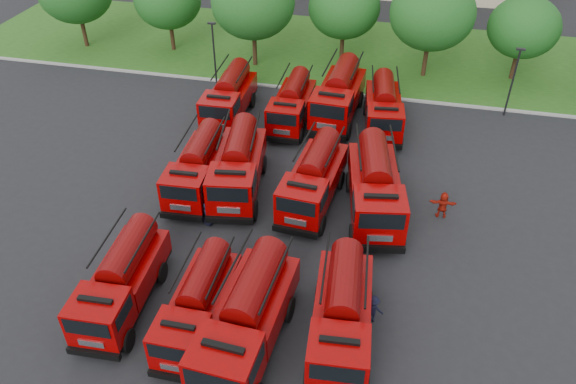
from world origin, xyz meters
name	(u,v)px	position (x,y,z in m)	size (l,w,h in m)	color
ground	(292,246)	(0.00, 0.00, 0.00)	(140.00, 140.00, 0.00)	black
lawn	(355,53)	(0.00, 26.00, 0.06)	(70.00, 16.00, 0.12)	#1D4A13
curb	(342,93)	(0.00, 17.90, 0.07)	(70.00, 0.30, 0.14)	gray
tree_1	(168,0)	(-16.00, 23.00, 4.55)	(5.71, 5.71, 6.98)	#382314
tree_2	(253,3)	(-8.00, 21.50, 5.35)	(6.72, 6.72, 8.22)	#382314
tree_3	(344,7)	(-1.00, 24.00, 4.68)	(5.88, 5.88, 7.19)	#382314
tree_4	(432,14)	(6.00, 22.50, 5.22)	(6.55, 6.55, 8.01)	#382314
tree_5	(524,27)	(13.00, 23.50, 4.35)	(5.46, 5.46, 6.68)	#382314
lamp_post_0	(214,51)	(-10.00, 17.20, 2.90)	(0.60, 0.25, 5.11)	black
lamp_post_1	(513,79)	(12.00, 17.20, 2.90)	(0.60, 0.25, 5.11)	black
fire_truck_0	(122,280)	(-6.71, -5.63, 1.55)	(2.75, 6.86, 3.07)	black
fire_truck_1	(199,304)	(-2.85, -6.13, 1.45)	(2.37, 6.37, 2.89)	black
fire_truck_2	(247,318)	(-0.47, -6.66, 1.73)	(3.15, 7.71, 3.44)	black
fire_truck_3	(342,314)	(3.35, -5.44, 1.61)	(3.02, 7.18, 3.19)	black
fire_truck_4	(198,167)	(-6.48, 3.73, 1.58)	(2.84, 7.02, 3.14)	black
fire_truck_5	(238,166)	(-4.18, 4.21, 1.70)	(3.63, 7.73, 3.39)	black
fire_truck_6	(314,179)	(0.34, 4.00, 1.64)	(3.10, 7.33, 3.25)	black
fire_truck_7	(375,186)	(3.81, 3.83, 1.77)	(3.95, 8.08, 3.52)	black
fire_truck_8	(229,97)	(-7.36, 12.52, 1.63)	(2.80, 7.18, 3.23)	black
fire_truck_9	(292,104)	(-2.84, 12.65, 1.54)	(2.52, 6.72, 3.05)	black
fire_truck_10	(339,95)	(0.19, 14.24, 1.78)	(3.19, 7.90, 3.53)	black
fire_truck_11	(384,107)	(3.45, 13.43, 1.58)	(3.17, 7.12, 3.14)	black
firefighter_1	(234,353)	(-0.98, -7.25, 0.00)	(0.92, 0.51, 1.90)	#A0180C
firefighter_2	(336,349)	(3.28, -6.06, 0.00)	(1.10, 0.63, 1.88)	black
firefighter_3	(371,320)	(4.60, -4.09, 0.00)	(0.97, 0.50, 1.50)	black
firefighter_4	(209,224)	(-4.91, 0.69, 0.00)	(0.72, 0.47, 1.48)	black
firefighter_5	(440,216)	(7.61, 4.27, 0.00)	(1.50, 0.65, 1.62)	#A0180C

